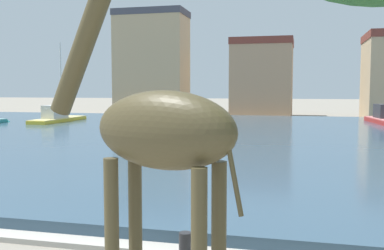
{
  "coord_description": "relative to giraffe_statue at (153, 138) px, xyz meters",
  "views": [
    {
      "loc": [
        4.52,
        -1.65,
        3.24
      ],
      "look_at": [
        1.5,
        10.76,
        2.2
      ],
      "focal_mm": 41.46,
      "sensor_mm": 36.0,
      "label": 1
    }
  ],
  "objects": [
    {
      "name": "harbor_water",
      "position": [
        -2.85,
        23.54,
        -2.48
      ],
      "size": [
        89.92,
        40.11,
        0.38
      ],
      "primitive_type": "cube",
      "color": "#334C60",
      "rests_on": "ground"
    },
    {
      "name": "quay_edge_coping",
      "position": [
        -2.85,
        3.24,
        -2.6
      ],
      "size": [
        89.92,
        0.5,
        0.12
      ],
      "primitive_type": "cube",
      "color": "#ADA89E",
      "rests_on": "ground"
    },
    {
      "name": "giraffe_statue",
      "position": [
        0.0,
        0.0,
        0.0
      ],
      "size": [
        2.93,
        1.34,
        5.22
      ],
      "color": "#4C4228",
      "rests_on": "ground"
    },
    {
      "name": "sailboat_yellow",
      "position": [
        -18.99,
        30.55,
        -2.07
      ],
      "size": [
        1.79,
        8.39,
        7.34
      ],
      "color": "gold",
      "rests_on": "ground"
    },
    {
      "name": "mooring_bollard",
      "position": [
        -0.41,
        3.09,
        -2.41
      ],
      "size": [
        0.24,
        0.24,
        0.5
      ],
      "primitive_type": "cylinder",
      "color": "#232326",
      "rests_on": "ground"
    },
    {
      "name": "townhouse_corner_house",
      "position": [
        -16.53,
        48.46,
        3.86
      ],
      "size": [
        8.83,
        5.28,
        13.02
      ],
      "color": "tan",
      "rests_on": "ground"
    },
    {
      "name": "townhouse_end_terrace",
      "position": [
        -2.76,
        48.77,
        1.91
      ],
      "size": [
        7.17,
        6.86,
        9.13
      ],
      "color": "tan",
      "rests_on": "ground"
    }
  ]
}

